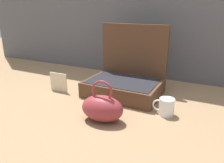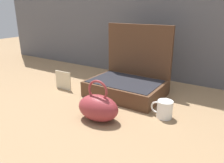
{
  "view_description": "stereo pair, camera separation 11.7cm",
  "coord_description": "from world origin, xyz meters",
  "views": [
    {
      "loc": [
        0.5,
        -1.01,
        0.51
      ],
      "look_at": [
        -0.0,
        -0.02,
        0.13
      ],
      "focal_mm": 35.01,
      "sensor_mm": 36.0,
      "label": 1
    },
    {
      "loc": [
        0.6,
        -0.96,
        0.51
      ],
      "look_at": [
        -0.0,
        -0.02,
        0.13
      ],
      "focal_mm": 35.01,
      "sensor_mm": 36.0,
      "label": 2
    }
  ],
  "objects": [
    {
      "name": "coffee_mug",
      "position": [
        0.3,
        -0.02,
        0.04
      ],
      "size": [
        0.11,
        0.07,
        0.09
      ],
      "color": "white",
      "rests_on": "ground_plane"
    },
    {
      "name": "open_suitcase",
      "position": [
        -0.0,
        0.17,
        0.09
      ],
      "size": [
        0.44,
        0.33,
        0.41
      ],
      "color": "#4C301E",
      "rests_on": "ground_plane"
    },
    {
      "name": "ground_plane",
      "position": [
        0.0,
        0.0,
        0.0
      ],
      "size": [
        6.0,
        6.0,
        0.0
      ],
      "primitive_type": "plane",
      "color": "#8C6D4C"
    },
    {
      "name": "info_card_left",
      "position": [
        -0.39,
        -0.0,
        0.06
      ],
      "size": [
        0.13,
        0.01,
        0.12
      ],
      "primitive_type": "cube",
      "rotation": [
        0.0,
        0.0,
        0.02
      ],
      "color": "beige",
      "rests_on": "ground_plane"
    },
    {
      "name": "teal_pouch_handbag",
      "position": [
        0.04,
        -0.21,
        0.07
      ],
      "size": [
        0.21,
        0.15,
        0.2
      ],
      "color": "maroon",
      "rests_on": "ground_plane"
    }
  ]
}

